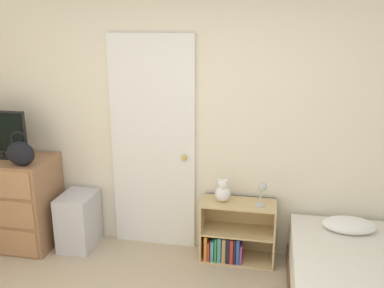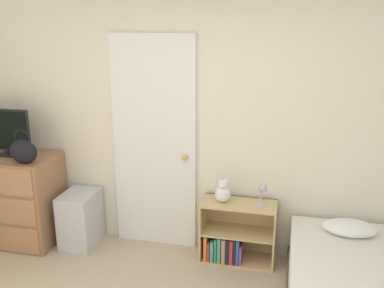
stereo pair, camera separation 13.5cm
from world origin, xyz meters
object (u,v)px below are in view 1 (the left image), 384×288
Objects in this scene: dresser at (13,201)px; handbag at (20,153)px; storage_bin at (79,221)px; teddy_bear at (223,192)px; desk_lamp at (262,190)px; tv at (1,133)px; bookshelf at (232,237)px.

dresser is 0.66m from handbag.
storage_bin is at bearing 30.61° from handbag.
desk_lamp reaches higher than teddy_bear.
teddy_bear is (1.83, 0.29, -0.35)m from handbag.
tv is 0.77× the size of bookshelf.
tv is at bearing -177.49° from bookshelf.
tv reaches higher than bookshelf.
dresser is at bearing -19.85° from tv.
tv is 1.63× the size of handbag.
dresser reaches higher than desk_lamp.
dresser reaches higher than bookshelf.
bookshelf is at bearing 2.51° from tv.
dresser is 0.70m from tv.
tv reaches higher than dresser.
handbag is 2.22m from desk_lamp.
bookshelf is 0.47m from teddy_bear.
tv is 0.97× the size of storage_bin.
storage_bin is at bearing -179.54° from desk_lamp.
tv is 2.38× the size of teddy_bear.
desk_lamp is (2.51, 0.06, -0.41)m from tv.
handbag is at bearing -149.39° from storage_bin.
storage_bin is at bearing -177.98° from bookshelf.
desk_lamp is at bearing 1.34° from tv.
bookshelf is (1.54, 0.05, -0.05)m from storage_bin.
bookshelf is 2.99× the size of desk_lamp.
dresser is 2.78× the size of handbag.
desk_lamp is (0.36, -0.04, 0.06)m from teddy_bear.
dresser is 4.07× the size of teddy_bear.
handbag is 1.89m from teddy_bear.
handbag is at bearing -170.99° from teddy_bear.
teddy_bear is (2.15, 0.10, -0.47)m from tv.
tv is 2.43m from bookshelf.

